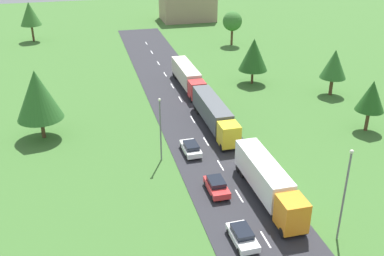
# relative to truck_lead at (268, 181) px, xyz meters

# --- Properties ---
(road) EXTENTS (10.00, 140.00, 0.06)m
(road) POSITION_rel_truck_lead_xyz_m (-2.63, 7.40, -2.17)
(road) COLOR #2B2B30
(road) RESTS_ON ground
(lane_marking_centre) EXTENTS (0.16, 121.69, 0.01)m
(lane_marking_centre) POSITION_rel_truck_lead_xyz_m (-2.63, 3.81, -2.13)
(lane_marking_centre) COLOR white
(lane_marking_centre) RESTS_ON road
(truck_lead) EXTENTS (2.56, 13.48, 3.72)m
(truck_lead) POSITION_rel_truck_lead_xyz_m (0.00, 0.00, 0.00)
(truck_lead) COLOR orange
(truck_lead) RESTS_ON road
(truck_second) EXTENTS (2.50, 14.87, 3.56)m
(truck_second) POSITION_rel_truck_lead_xyz_m (-0.37, 17.89, -0.08)
(truck_second) COLOR yellow
(truck_second) RESTS_ON road
(truck_third) EXTENTS (2.59, 14.17, 3.52)m
(truck_third) POSITION_rel_truck_lead_xyz_m (-0.22, 34.01, -0.11)
(truck_third) COLOR red
(truck_third) RESTS_ON road
(car_second) EXTENTS (1.96, 4.09, 1.39)m
(car_second) POSITION_rel_truck_lead_xyz_m (-4.85, -5.97, -1.40)
(car_second) COLOR white
(car_second) RESTS_ON road
(car_third) EXTENTS (1.91, 4.03, 1.49)m
(car_third) POSITION_rel_truck_lead_xyz_m (-4.73, 2.38, -1.36)
(car_third) COLOR red
(car_third) RESTS_ON road
(car_fourth) EXTENTS (1.95, 4.18, 1.44)m
(car_fourth) POSITION_rel_truck_lead_xyz_m (-5.32, 11.34, -1.38)
(car_fourth) COLOR white
(car_fourth) RESTS_ON road
(lamppost_lead) EXTENTS (0.36, 0.36, 9.28)m
(lamppost_lead) POSITION_rel_truck_lead_xyz_m (3.78, -7.53, 2.93)
(lamppost_lead) COLOR slate
(lamppost_lead) RESTS_ON ground
(lamppost_second) EXTENTS (0.36, 0.36, 7.99)m
(lamppost_second) POSITION_rel_truck_lead_xyz_m (-9.12, 10.76, 2.27)
(lamppost_second) COLOR slate
(lamppost_second) RESTS_ON ground
(tree_oak) EXTENTS (5.91, 5.91, 9.29)m
(tree_oak) POSITION_rel_truck_lead_xyz_m (-23.10, 20.52, 3.83)
(tree_oak) COLOR #513823
(tree_oak) RESTS_ON ground
(tree_birch) EXTENTS (4.68, 4.68, 8.81)m
(tree_birch) POSITION_rel_truck_lead_xyz_m (-27.38, 72.15, 4.01)
(tree_birch) COLOR #513823
(tree_birch) RESTS_ON ground
(tree_maple) EXTENTS (3.80, 3.80, 7.14)m
(tree_maple) POSITION_rel_truck_lead_xyz_m (19.49, 12.01, 2.81)
(tree_maple) COLOR #513823
(tree_maple) RESTS_ON ground
(tree_pine) EXTENTS (4.94, 4.94, 7.91)m
(tree_pine) POSITION_rel_truck_lead_xyz_m (11.09, 33.30, 2.98)
(tree_pine) COLOR #513823
(tree_pine) RESTS_ON ground
(tree_elm) EXTENTS (4.18, 4.18, 7.51)m
(tree_elm) POSITION_rel_truck_lead_xyz_m (21.57, 25.21, 2.98)
(tree_elm) COLOR #513823
(tree_elm) RESTS_ON ground
(tree_ash) EXTENTS (4.25, 4.25, 7.38)m
(tree_ash) POSITION_rel_truck_lead_xyz_m (15.73, 58.14, 3.01)
(tree_ash) COLOR #513823
(tree_ash) RESTS_ON ground
(distant_building) EXTENTS (14.03, 9.96, 8.59)m
(distant_building) POSITION_rel_truck_lead_xyz_m (12.24, 85.50, 2.10)
(distant_building) COLOR #9E846B
(distant_building) RESTS_ON ground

